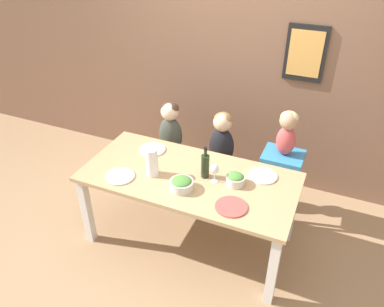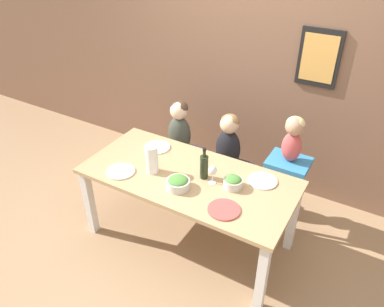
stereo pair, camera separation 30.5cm
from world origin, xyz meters
TOP-DOWN VIEW (x-y plane):
  - ground_plane at (0.00, 0.00)m, footprint 14.00×14.00m
  - wall_back at (0.00, 1.25)m, footprint 10.00×0.09m
  - dining_table at (0.00, 0.00)m, footprint 1.78×0.84m
  - chair_far_left at (-0.50, 0.66)m, footprint 0.43×0.37m
  - chair_far_center at (0.06, 0.66)m, footprint 0.43×0.37m
  - chair_right_highchair at (0.65, 0.66)m, footprint 0.37×0.31m
  - person_child_left at (-0.50, 0.66)m, footprint 0.25×0.19m
  - person_child_center at (0.06, 0.66)m, footprint 0.25×0.19m
  - person_baby_right at (0.65, 0.66)m, footprint 0.17×0.17m
  - wine_bottle at (0.13, 0.04)m, footprint 0.07×0.07m
  - paper_towel_roll at (-0.28, -0.10)m, footprint 0.10×0.10m
  - wine_glass_near at (0.22, 0.01)m, footprint 0.07×0.07m
  - salad_bowl_large at (0.02, -0.18)m, footprint 0.19×0.19m
  - salad_bowl_small at (0.39, 0.04)m, footprint 0.15×0.15m
  - dinner_plate_front_left at (-0.51, -0.24)m, footprint 0.24×0.24m
  - dinner_plate_back_left at (-0.47, 0.22)m, footprint 0.24×0.24m
  - dinner_plate_back_right at (0.56, 0.23)m, footprint 0.24×0.24m
  - dinner_plate_front_right at (0.45, -0.24)m, footprint 0.24×0.24m

SIDE VIEW (x-z plane):
  - ground_plane at x=0.00m, z-range 0.00..0.00m
  - chair_far_left at x=-0.50m, z-range 0.15..0.59m
  - chair_far_center at x=0.06m, z-range 0.15..0.59m
  - chair_right_highchair at x=0.65m, z-range 0.20..0.91m
  - dining_table at x=0.00m, z-range 0.27..1.00m
  - dinner_plate_front_left at x=-0.51m, z-range 0.72..0.74m
  - dinner_plate_back_left at x=-0.47m, z-range 0.72..0.74m
  - dinner_plate_back_right at x=0.56m, z-range 0.72..0.74m
  - dinner_plate_front_right at x=0.45m, z-range 0.72..0.74m
  - person_child_left at x=-0.50m, z-range 0.46..1.02m
  - person_child_center at x=0.06m, z-range 0.46..1.02m
  - salad_bowl_large at x=0.02m, z-range 0.72..0.82m
  - salad_bowl_small at x=0.39m, z-range 0.72..0.82m
  - wine_bottle at x=0.13m, z-range 0.70..0.98m
  - wine_glass_near at x=0.22m, z-range 0.76..0.93m
  - paper_towel_roll at x=-0.28m, z-range 0.72..0.97m
  - person_baby_right at x=0.65m, z-range 0.75..1.17m
  - wall_back at x=0.00m, z-range 0.00..2.70m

